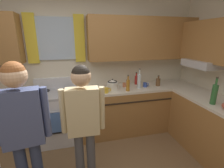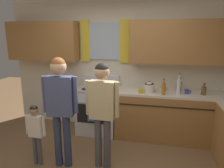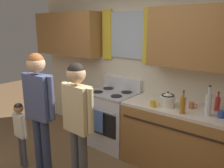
% 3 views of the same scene
% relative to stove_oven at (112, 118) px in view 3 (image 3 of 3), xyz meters
% --- Properties ---
extents(back_wall_unit, '(4.60, 0.42, 2.60)m').
position_rel_stove_oven_xyz_m(back_wall_unit, '(0.42, 0.27, 1.04)').
color(back_wall_unit, beige).
rests_on(back_wall_unit, ground).
extents(stove_oven, '(0.75, 0.67, 1.10)m').
position_rel_stove_oven_xyz_m(stove_oven, '(0.00, 0.00, 0.00)').
color(stove_oven, silver).
rests_on(stove_oven, ground).
extents(bottle_tall_clear, '(0.07, 0.07, 0.37)m').
position_rel_stove_oven_xyz_m(bottle_tall_clear, '(1.50, -0.10, 0.57)').
color(bottle_tall_clear, silver).
rests_on(bottle_tall_clear, kitchen_counter_run).
extents(bottle_oil_amber, '(0.06, 0.06, 0.29)m').
position_rel_stove_oven_xyz_m(bottle_oil_amber, '(1.24, -0.21, 0.54)').
color(bottle_oil_amber, '#B27223').
rests_on(bottle_oil_amber, kitchen_counter_run).
extents(bottle_sauce_red, '(0.06, 0.06, 0.25)m').
position_rel_stove_oven_xyz_m(bottle_sauce_red, '(1.54, 0.15, 0.53)').
color(bottle_sauce_red, red).
rests_on(bottle_sauce_red, kitchen_counter_run).
extents(mug_mustard_yellow, '(0.12, 0.08, 0.09)m').
position_rel_stove_oven_xyz_m(mug_mustard_yellow, '(0.85, -0.21, 0.48)').
color(mug_mustard_yellow, gold).
rests_on(mug_mustard_yellow, kitchen_counter_run).
extents(cup_terracotta, '(0.11, 0.07, 0.08)m').
position_rel_stove_oven_xyz_m(cup_terracotta, '(1.26, 0.04, 0.47)').
color(cup_terracotta, '#B76642').
rests_on(cup_terracotta, kitchen_counter_run).
extents(mug_cobalt_blue, '(0.11, 0.07, 0.08)m').
position_rel_stove_oven_xyz_m(mug_cobalt_blue, '(1.64, -0.06, 0.48)').
color(mug_cobalt_blue, '#2D479E').
rests_on(mug_cobalt_blue, kitchen_counter_run).
extents(stovetop_kettle, '(0.27, 0.20, 0.21)m').
position_rel_stove_oven_xyz_m(stovetop_kettle, '(0.99, -0.09, 0.53)').
color(stovetop_kettle, silver).
rests_on(stovetop_kettle, kitchen_counter_run).
extents(adult_holding_child, '(0.50, 0.22, 1.62)m').
position_rel_stove_oven_xyz_m(adult_holding_child, '(-0.18, -1.22, 0.55)').
color(adult_holding_child, '#2D3856').
rests_on(adult_holding_child, ground).
extents(adult_in_plaid, '(0.48, 0.21, 1.55)m').
position_rel_stove_oven_xyz_m(adult_in_plaid, '(0.39, -1.12, 0.51)').
color(adult_in_plaid, '#4C4C51').
rests_on(adult_in_plaid, ground).
extents(small_child, '(0.32, 0.13, 0.94)m').
position_rel_stove_oven_xyz_m(small_child, '(-0.57, -1.28, 0.12)').
color(small_child, '#4C4C56').
rests_on(small_child, ground).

